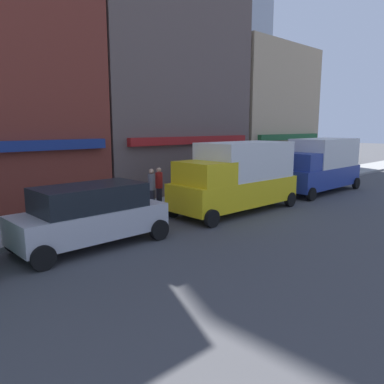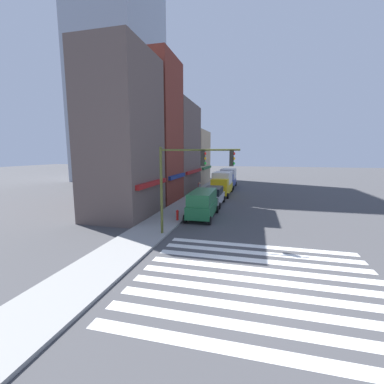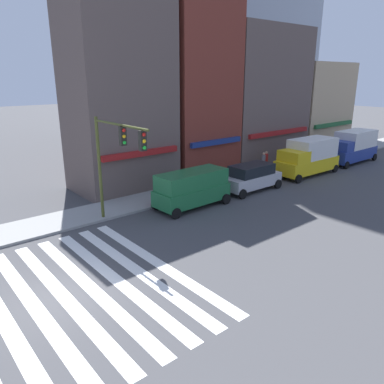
% 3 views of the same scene
% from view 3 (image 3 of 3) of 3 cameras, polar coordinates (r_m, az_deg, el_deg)
% --- Properties ---
extents(ground_plane, '(200.00, 200.00, 0.00)m').
position_cam_3_polar(ground_plane, '(15.70, -18.99, -14.81)').
color(ground_plane, '#424244').
extents(sidewalk_left, '(120.00, 3.00, 0.15)m').
position_cam_3_polar(sidewalk_left, '(22.20, -26.19, -5.75)').
color(sidewalk_left, gray).
rests_on(sidewalk_left, ground_plane).
extents(crosswalk_stripes, '(9.19, 10.80, 0.01)m').
position_cam_3_polar(crosswalk_stripes, '(15.70, -18.99, -14.80)').
color(crosswalk_stripes, silver).
rests_on(crosswalk_stripes, ground_plane).
extents(storefront_row, '(32.52, 5.30, 15.78)m').
position_cam_3_polar(storefront_row, '(34.84, 6.10, 14.64)').
color(storefront_row, brown).
rests_on(storefront_row, ground_plane).
extents(traffic_signal, '(0.32, 5.23, 5.98)m').
position_cam_3_polar(traffic_signal, '(19.88, -11.65, 6.12)').
color(traffic_signal, '#474C1E').
rests_on(traffic_signal, ground_plane).
extents(van_green, '(5.05, 2.22, 2.34)m').
position_cam_3_polar(van_green, '(23.76, -0.00, 0.66)').
color(van_green, '#1E6638').
rests_on(van_green, ground_plane).
extents(suv_silver, '(4.71, 2.12, 1.94)m').
position_cam_3_polar(suv_silver, '(27.67, 9.04, 2.30)').
color(suv_silver, '#B7B7BC').
rests_on(suv_silver, ground_plane).
extents(box_truck_yellow, '(6.25, 2.42, 3.04)m').
position_cam_3_polar(box_truck_yellow, '(33.12, 17.28, 5.20)').
color(box_truck_yellow, yellow).
rests_on(box_truck_yellow, ground_plane).
extents(box_truck_blue, '(6.21, 2.42, 3.04)m').
position_cam_3_polar(box_truck_blue, '(39.43, 23.23, 6.43)').
color(box_truck_blue, navy).
rests_on(box_truck_blue, ground_plane).
extents(pedestrian_red_jacket, '(0.32, 0.32, 1.77)m').
position_cam_3_polar(pedestrian_red_jacket, '(32.89, 11.20, 4.66)').
color(pedestrian_red_jacket, '#23232D').
rests_on(pedestrian_red_jacket, sidewalk_left).
extents(pedestrian_grey_coat, '(0.32, 0.32, 1.77)m').
position_cam_3_polar(pedestrian_grey_coat, '(32.36, 10.82, 4.48)').
color(pedestrian_grey_coat, '#23232D').
rests_on(pedestrian_grey_coat, sidewalk_left).
extents(fire_hydrant, '(0.24, 0.24, 0.84)m').
position_cam_3_polar(fire_hydrant, '(24.18, -6.03, -0.81)').
color(fire_hydrant, red).
rests_on(fire_hydrant, sidewalk_left).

